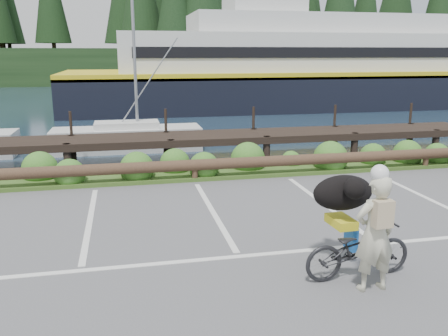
# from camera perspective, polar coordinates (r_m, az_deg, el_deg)

# --- Properties ---
(ground) EXTENTS (72.00, 72.00, 0.00)m
(ground) POSITION_cam_1_polar(r_m,az_deg,el_deg) (8.59, 1.16, -9.54)
(ground) COLOR #4F4F51
(harbor_backdrop) EXTENTS (170.00, 160.00, 30.00)m
(harbor_backdrop) POSITION_cam_1_polar(r_m,az_deg,el_deg) (86.29, -10.79, 11.22)
(harbor_backdrop) COLOR #172737
(harbor_backdrop) RESTS_ON ground
(vegetation_strip) EXTENTS (34.00, 1.60, 0.10)m
(vegetation_strip) POSITION_cam_1_polar(r_m,az_deg,el_deg) (13.52, -3.97, -0.62)
(vegetation_strip) COLOR #3D5B21
(vegetation_strip) RESTS_ON ground
(log_rail) EXTENTS (32.00, 0.30, 0.60)m
(log_rail) POSITION_cam_1_polar(r_m,az_deg,el_deg) (12.87, -3.52, -1.59)
(log_rail) COLOR #443021
(log_rail) RESTS_ON ground
(bicycle) EXTENTS (1.77, 0.70, 0.91)m
(bicycle) POSITION_cam_1_polar(r_m,az_deg,el_deg) (7.64, 15.83, -9.41)
(bicycle) COLOR black
(bicycle) RESTS_ON ground
(cyclist) EXTENTS (0.66, 0.45, 1.74)m
(cyclist) POSITION_cam_1_polar(r_m,az_deg,el_deg) (7.17, 17.70, -7.53)
(cyclist) COLOR beige
(cyclist) RESTS_ON ground
(dog) EXTENTS (0.54, 1.03, 0.58)m
(dog) POSITION_cam_1_polar(r_m,az_deg,el_deg) (7.85, 14.11, -2.90)
(dog) COLOR black
(dog) RESTS_ON bicycle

